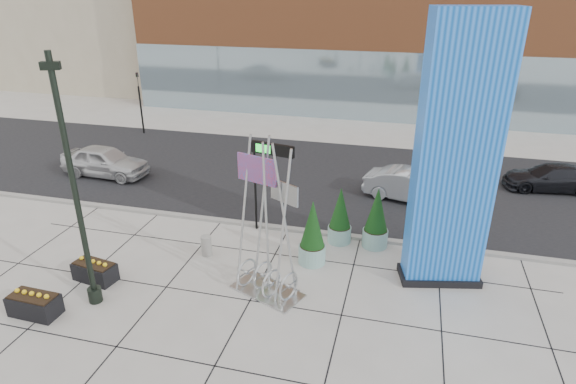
% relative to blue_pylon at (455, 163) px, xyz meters
% --- Properties ---
extents(ground, '(160.00, 160.00, 0.00)m').
position_rel_blue_pylon_xyz_m(ground, '(-6.97, -1.85, -4.31)').
color(ground, '#9E9991').
rests_on(ground, ground).
extents(street_asphalt, '(80.00, 12.00, 0.02)m').
position_rel_blue_pylon_xyz_m(street_asphalt, '(-6.97, 8.15, -4.30)').
color(street_asphalt, black).
rests_on(street_asphalt, ground).
extents(curb_edge, '(80.00, 0.30, 0.12)m').
position_rel_blue_pylon_xyz_m(curb_edge, '(-6.97, 2.15, -4.25)').
color(curb_edge, gray).
rests_on(curb_edge, ground).
extents(tower_podium, '(34.00, 10.00, 11.00)m').
position_rel_blue_pylon_xyz_m(tower_podium, '(-5.97, 25.15, 1.19)').
color(tower_podium, '#AA5B31').
rests_on(tower_podium, ground).
extents(tower_glass_front, '(34.00, 0.60, 5.00)m').
position_rel_blue_pylon_xyz_m(tower_glass_front, '(-5.97, 20.35, -1.81)').
color(tower_glass_front, '#8CA5B2').
rests_on(tower_glass_front, ground).
extents(blue_pylon, '(2.87, 1.75, 8.93)m').
position_rel_blue_pylon_xyz_m(blue_pylon, '(0.00, 0.00, 0.00)').
color(blue_pylon, '#0C50B7').
rests_on(blue_pylon, ground).
extents(lamp_post, '(0.54, 0.43, 7.91)m').
position_rel_blue_pylon_xyz_m(lamp_post, '(-10.82, -4.12, -1.08)').
color(lamp_post, black).
rests_on(lamp_post, ground).
extents(public_art_sculpture, '(2.65, 2.01, 5.40)m').
position_rel_blue_pylon_xyz_m(public_art_sculpture, '(-5.54, -2.26, -2.90)').
color(public_art_sculpture, '#B9BCBE').
rests_on(public_art_sculpture, ground).
extents(concrete_bollard, '(0.40, 0.40, 0.78)m').
position_rel_blue_pylon_xyz_m(concrete_bollard, '(-8.47, -0.53, -3.92)').
color(concrete_bollard, gray).
rests_on(concrete_bollard, ground).
extents(overhead_street_sign, '(1.81, 0.55, 3.86)m').
position_rel_blue_pylon_xyz_m(overhead_street_sign, '(-6.64, 1.95, -1.00)').
color(overhead_street_sign, black).
rests_on(overhead_street_sign, ground).
extents(round_planter_east, '(0.99, 0.99, 2.47)m').
position_rel_blue_pylon_xyz_m(round_planter_east, '(-2.37, 1.75, -3.14)').
color(round_planter_east, '#86B4AC').
rests_on(round_planter_east, ground).
extents(round_planter_mid, '(0.93, 0.93, 2.32)m').
position_rel_blue_pylon_xyz_m(round_planter_mid, '(-3.77, 1.75, -3.21)').
color(round_planter_mid, '#86B4AC').
rests_on(round_planter_mid, ground).
extents(round_planter_west, '(1.00, 1.00, 2.49)m').
position_rel_blue_pylon_xyz_m(round_planter_west, '(-4.50, -0.05, -3.13)').
color(round_planter_west, '#86B4AC').
rests_on(round_planter_west, ground).
extents(box_planter_north, '(1.58, 0.98, 0.81)m').
position_rel_blue_pylon_xyz_m(box_planter_north, '(-11.55, -3.04, -3.94)').
color(box_planter_north, black).
rests_on(box_planter_north, ground).
extents(box_planter_south, '(1.55, 0.81, 0.84)m').
position_rel_blue_pylon_xyz_m(box_planter_south, '(-12.22, -5.16, -3.93)').
color(box_planter_south, black).
rests_on(box_planter_south, ground).
extents(car_white_west, '(4.79, 2.17, 1.60)m').
position_rel_blue_pylon_xyz_m(car_white_west, '(-16.88, 5.68, -3.51)').
color(car_white_west, silver).
rests_on(car_white_west, ground).
extents(car_silver_mid, '(4.63, 2.52, 1.45)m').
position_rel_blue_pylon_xyz_m(car_silver_mid, '(-1.11, 6.46, -3.59)').
color(car_silver_mid, '#B0B3B8').
rests_on(car_silver_mid, ground).
extents(car_dark_east, '(4.57, 2.30, 1.27)m').
position_rel_blue_pylon_xyz_m(car_dark_east, '(5.53, 9.50, -3.68)').
color(car_dark_east, black).
rests_on(car_dark_east, ground).
extents(traffic_signal, '(0.15, 0.18, 4.10)m').
position_rel_blue_pylon_xyz_m(traffic_signal, '(-18.97, 13.15, -2.01)').
color(traffic_signal, black).
rests_on(traffic_signal, ground).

